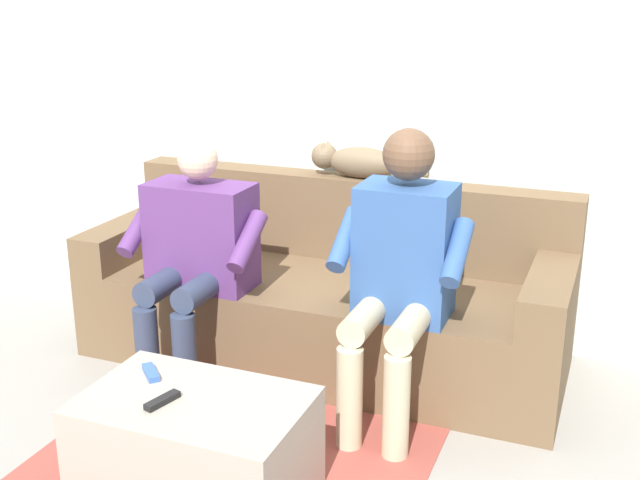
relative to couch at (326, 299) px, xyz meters
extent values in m
plane|color=gray|center=(0.00, 0.73, -0.28)|extent=(8.00, 8.00, 0.00)
cube|color=silver|center=(0.00, -0.45, 0.92)|extent=(5.19, 0.06, 2.41)
cube|color=brown|center=(0.00, 0.13, -0.08)|extent=(1.81, 0.64, 0.40)
cube|color=brown|center=(0.00, -0.27, 0.12)|extent=(2.17, 0.16, 0.80)
cube|color=brown|center=(-1.00, 0.13, 0.01)|extent=(0.18, 0.64, 0.58)
cube|color=brown|center=(1.00, 0.13, 0.01)|extent=(0.18, 0.64, 0.58)
cube|color=#A89E8E|center=(0.00, 1.19, -0.09)|extent=(0.73, 0.48, 0.38)
cube|color=#335693|center=(-0.45, 0.32, 0.39)|extent=(0.36, 0.26, 0.53)
sphere|color=brown|center=(-0.45, 0.32, 0.77)|extent=(0.20, 0.20, 0.20)
cylinder|color=#C6B793|center=(-0.54, 0.51, 0.18)|extent=(0.11, 0.38, 0.11)
cylinder|color=#C6B793|center=(-0.36, 0.51, 0.18)|extent=(0.11, 0.38, 0.11)
cylinder|color=#C6B793|center=(-0.54, 0.70, -0.08)|extent=(0.10, 0.10, 0.40)
cylinder|color=#C6B793|center=(-0.36, 0.70, -0.08)|extent=(0.10, 0.10, 0.40)
cylinder|color=#335693|center=(-0.67, 0.40, 0.44)|extent=(0.08, 0.27, 0.22)
cylinder|color=#335693|center=(-0.23, 0.40, 0.44)|extent=(0.08, 0.27, 0.22)
cube|color=#5B3370|center=(0.45, 0.33, 0.35)|extent=(0.45, 0.24, 0.46)
sphere|color=beige|center=(0.45, 0.33, 0.69)|extent=(0.17, 0.17, 0.17)
cylinder|color=#333D56|center=(0.36, 0.49, 0.18)|extent=(0.11, 0.33, 0.11)
cylinder|color=#333D56|center=(0.54, 0.49, 0.18)|extent=(0.11, 0.33, 0.11)
cylinder|color=#333D56|center=(0.36, 0.65, -0.08)|extent=(0.10, 0.10, 0.40)
cylinder|color=#333D56|center=(0.54, 0.65, -0.08)|extent=(0.10, 0.10, 0.40)
cylinder|color=#5B3370|center=(0.19, 0.41, 0.38)|extent=(0.08, 0.27, 0.22)
cylinder|color=#5B3370|center=(0.72, 0.41, 0.38)|extent=(0.08, 0.27, 0.22)
ellipsoid|color=#756047|center=(-0.07, -0.27, 0.60)|extent=(0.33, 0.14, 0.15)
sphere|color=#756047|center=(0.12, -0.27, 0.61)|extent=(0.12, 0.12, 0.12)
cone|color=#756047|center=(0.11, -0.30, 0.66)|extent=(0.04, 0.04, 0.04)
cone|color=#756047|center=(0.11, -0.24, 0.66)|extent=(0.04, 0.04, 0.04)
cylinder|color=#756047|center=(-0.30, -0.27, 0.57)|extent=(0.18, 0.03, 0.03)
cube|color=#3860B7|center=(0.22, 1.10, 0.11)|extent=(0.11, 0.11, 0.02)
cube|color=black|center=(0.08, 1.25, 0.11)|extent=(0.07, 0.13, 0.02)
cube|color=#9E473D|center=(0.00, 1.04, -0.27)|extent=(1.39, 1.60, 0.01)
camera|label=1|loc=(-1.22, 3.13, 1.36)|focal=43.91mm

